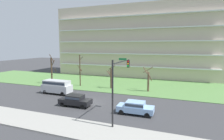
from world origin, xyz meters
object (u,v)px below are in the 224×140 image
object	(u,v)px
sedan_blue_near_left	(135,107)
traffic_signal_mast	(119,79)
tree_far_left	(52,70)
tree_left	(80,70)
van_silver_center_left	(57,86)
sedan_black_center_right	(75,100)
tree_right	(148,80)
tree_center	(111,77)

from	to	relation	value
sedan_blue_near_left	traffic_signal_mast	distance (m)	4.85
tree_far_left	tree_left	distance (m)	6.58
van_silver_center_left	tree_far_left	bearing A→B (deg)	-45.89
sedan_blue_near_left	van_silver_center_left	bearing A→B (deg)	161.77
tree_left	traffic_signal_mast	world-z (taller)	traffic_signal_mast
sedan_blue_near_left	van_silver_center_left	size ratio (longest dim) A/B	0.85
sedan_black_center_right	traffic_signal_mast	size ratio (longest dim) A/B	0.65
tree_right	sedan_black_center_right	xyz separation A→B (m)	(-7.99, -11.53, -1.34)
tree_center	van_silver_center_left	bearing A→B (deg)	-136.65
van_silver_center_left	sedan_black_center_right	size ratio (longest dim) A/B	1.17
tree_far_left	tree_right	xyz separation A→B (m)	(20.34, 0.84, -0.91)
tree_left	traffic_signal_mast	size ratio (longest dim) A/B	0.93
tree_far_left	sedan_black_center_right	size ratio (longest dim) A/B	1.46
tree_right	traffic_signal_mast	size ratio (longest dim) A/B	0.65
tree_far_left	van_silver_center_left	distance (m)	8.72
tree_left	sedan_black_center_right	size ratio (longest dim) A/B	1.44
tree_center	traffic_signal_mast	bearing A→B (deg)	-65.81
sedan_black_center_right	traffic_signal_mast	distance (m)	8.58
tree_center	tree_right	distance (m)	7.12
tree_far_left	sedan_blue_near_left	world-z (taller)	tree_far_left
van_silver_center_left	sedan_black_center_right	distance (m)	7.89
tree_right	van_silver_center_left	xyz separation A→B (m)	(-14.45, -7.03, -0.82)
tree_center	sedan_blue_near_left	xyz separation A→B (m)	(7.55, -11.42, -1.33)
tree_left	sedan_blue_near_left	world-z (taller)	tree_left
sedan_black_center_right	traffic_signal_mast	world-z (taller)	traffic_signal_mast
sedan_blue_near_left	sedan_black_center_right	size ratio (longest dim) A/B	1.00
tree_right	van_silver_center_left	bearing A→B (deg)	-154.07
sedan_black_center_right	van_silver_center_left	bearing A→B (deg)	143.25
tree_right	sedan_black_center_right	world-z (taller)	tree_right
tree_left	traffic_signal_mast	xyz separation A→B (m)	(12.98, -13.87, 1.40)
tree_far_left	tree_left	bearing A→B (deg)	4.62
tree_far_left	tree_center	size ratio (longest dim) A/B	1.44
tree_center	sedan_black_center_right	distance (m)	11.53
tree_far_left	van_silver_center_left	bearing A→B (deg)	-46.41
tree_right	sedan_black_center_right	size ratio (longest dim) A/B	1.01
tree_left	tree_center	world-z (taller)	tree_left
tree_left	tree_right	bearing A→B (deg)	1.27
tree_far_left	tree_center	world-z (taller)	tree_far_left
tree_left	sedan_black_center_right	bearing A→B (deg)	-62.69
tree_far_left	tree_center	xyz separation A→B (m)	(13.22, 0.73, -0.92)
van_silver_center_left	sedan_blue_near_left	bearing A→B (deg)	163.69
tree_far_left	traffic_signal_mast	world-z (taller)	traffic_signal_mast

